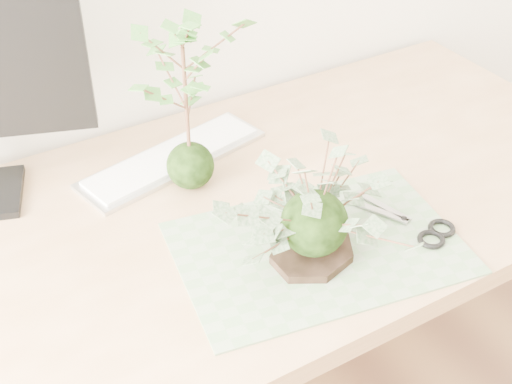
{
  "coord_description": "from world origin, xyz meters",
  "views": [
    {
      "loc": [
        -0.46,
        0.37,
        1.52
      ],
      "look_at": [
        0.0,
        1.14,
        0.84
      ],
      "focal_mm": 50.0,
      "sensor_mm": 36.0,
      "label": 1
    }
  ],
  "objects_px": {
    "desk": "(222,252)",
    "ivy_kokedama": "(316,198)",
    "keyboard": "(173,158)",
    "maple_kokedama": "(183,59)"
  },
  "relations": [
    {
      "from": "maple_kokedama",
      "to": "keyboard",
      "type": "relative_size",
      "value": 0.91
    },
    {
      "from": "ivy_kokedama",
      "to": "desk",
      "type": "bearing_deg",
      "value": 112.8
    },
    {
      "from": "ivy_kokedama",
      "to": "keyboard",
      "type": "relative_size",
      "value": 0.76
    },
    {
      "from": "ivy_kokedama",
      "to": "maple_kokedama",
      "type": "height_order",
      "value": "maple_kokedama"
    },
    {
      "from": "desk",
      "to": "ivy_kokedama",
      "type": "height_order",
      "value": "ivy_kokedama"
    },
    {
      "from": "desk",
      "to": "keyboard",
      "type": "distance_m",
      "value": 0.21
    },
    {
      "from": "maple_kokedama",
      "to": "ivy_kokedama",
      "type": "bearing_deg",
      "value": -74.4
    },
    {
      "from": "maple_kokedama",
      "to": "desk",
      "type": "bearing_deg",
      "value": -87.62
    },
    {
      "from": "desk",
      "to": "ivy_kokedama",
      "type": "distance_m",
      "value": 0.28
    },
    {
      "from": "desk",
      "to": "ivy_kokedama",
      "type": "bearing_deg",
      "value": -67.2
    }
  ]
}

